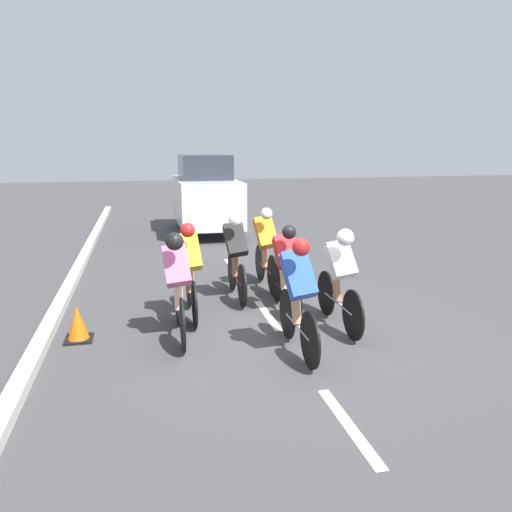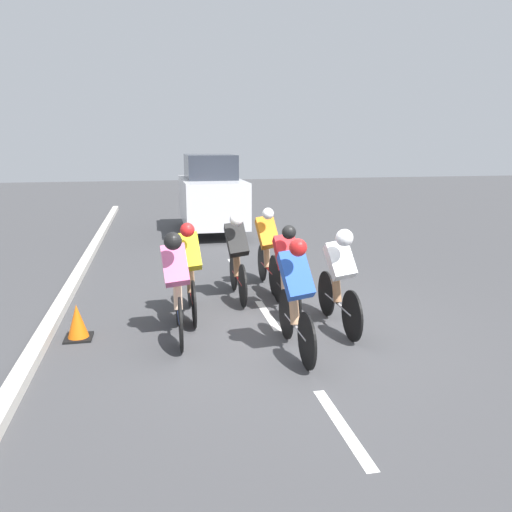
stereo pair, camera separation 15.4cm
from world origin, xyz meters
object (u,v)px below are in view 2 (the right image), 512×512
object	(u,v)px
cyclist_orange	(267,247)
traffic_cone	(77,322)
cyclist_blue	(296,294)
support_car	(211,194)
cyclist_black	(237,254)
cyclist_red	(286,267)
cyclist_white	(340,276)
cyclist_pink	(176,282)
cyclist_yellow	(190,268)

from	to	relation	value
cyclist_orange	traffic_cone	xyz separation A→B (m)	(3.07, 1.85, -0.55)
cyclist_blue	support_car	bearing A→B (deg)	-89.89
cyclist_black	cyclist_red	xyz separation A→B (m)	(-0.63, 0.85, -0.04)
cyclist_white	support_car	xyz separation A→B (m)	(0.87, -8.36, 0.34)
cyclist_pink	cyclist_red	xyz separation A→B (m)	(-1.71, -0.72, -0.05)
cyclist_black	support_car	xyz separation A→B (m)	(-0.32, -6.68, 0.34)
cyclist_orange	cyclist_pink	size ratio (longest dim) A/B	0.99
cyclist_yellow	cyclist_blue	world-z (taller)	cyclist_blue
cyclist_blue	cyclist_black	bearing A→B (deg)	-81.99
cyclist_white	traffic_cone	world-z (taller)	cyclist_white
cyclist_black	cyclist_white	distance (m)	2.06
traffic_cone	cyclist_red	bearing A→B (deg)	-171.29
support_car	cyclist_pink	bearing A→B (deg)	80.36
cyclist_orange	cyclist_blue	distance (m)	2.95
cyclist_orange	cyclist_pink	distance (m)	2.72
cyclist_blue	traffic_cone	world-z (taller)	cyclist_blue
cyclist_white	traffic_cone	xyz separation A→B (m)	(3.61, -0.36, -0.56)
cyclist_black	cyclist_blue	bearing A→B (deg)	98.01
cyclist_blue	support_car	world-z (taller)	support_car
cyclist_yellow	traffic_cone	size ratio (longest dim) A/B	3.41
traffic_cone	cyclist_white	bearing A→B (deg)	174.38
cyclist_orange	cyclist_yellow	distance (m)	1.97
cyclist_orange	support_car	distance (m)	6.17
cyclist_pink	cyclist_yellow	distance (m)	0.84
cyclist_pink	support_car	bearing A→B (deg)	-99.64
cyclist_pink	traffic_cone	xyz separation A→B (m)	(1.34, -0.25, -0.56)
cyclist_black	cyclist_orange	size ratio (longest dim) A/B	0.99
cyclist_red	traffic_cone	distance (m)	3.13
cyclist_orange	cyclist_red	bearing A→B (deg)	89.34
cyclist_blue	support_car	size ratio (longest dim) A/B	0.43
cyclist_orange	cyclist_yellow	xyz separation A→B (m)	(1.49, 1.29, -0.00)
cyclist_yellow	cyclist_blue	bearing A→B (deg)	125.84
cyclist_orange	support_car	xyz separation A→B (m)	(0.32, -6.15, 0.35)
support_car	traffic_cone	distance (m)	8.51
cyclist_black	support_car	distance (m)	6.70
cyclist_pink	cyclist_white	world-z (taller)	cyclist_pink
cyclist_blue	support_car	xyz separation A→B (m)	(0.02, -9.09, 0.33)
cyclist_black	cyclist_yellow	bearing A→B (deg)	42.22
cyclist_black	support_car	world-z (taller)	support_car
cyclist_black	support_car	size ratio (longest dim) A/B	0.44
cyclist_white	cyclist_yellow	size ratio (longest dim) A/B	1.04
cyclist_orange	cyclist_yellow	world-z (taller)	cyclist_orange
cyclist_white	cyclist_yellow	bearing A→B (deg)	-24.08
cyclist_pink	cyclist_blue	bearing A→B (deg)	149.53
cyclist_pink	support_car	size ratio (longest dim) A/B	0.45
cyclist_blue	cyclist_red	xyz separation A→B (m)	(-0.29, -1.55, -0.05)
cyclist_orange	cyclist_red	xyz separation A→B (m)	(0.02, 1.38, -0.03)
traffic_cone	cyclist_yellow	bearing A→B (deg)	-160.63
cyclist_orange	traffic_cone	bearing A→B (deg)	31.05
cyclist_orange	cyclist_blue	world-z (taller)	cyclist_blue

